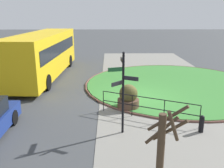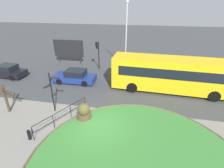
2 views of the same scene
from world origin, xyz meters
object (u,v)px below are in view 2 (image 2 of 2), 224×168
(billboard_left, at_px, (69,49))
(planter_near_signpost, at_px, (84,112))
(car_near_lane, at_px, (75,77))
(car_far_lane, at_px, (7,71))
(lamppost_tall, at_px, (126,35))
(street_tree_bare, at_px, (5,97))
(bus_yellow, at_px, (172,74))
(signpost_directional, at_px, (52,89))
(bollard_foreground, at_px, (29,135))
(traffic_light_near, at_px, (97,49))

(billboard_left, bearing_deg, planter_near_signpost, -63.12)
(car_near_lane, relative_size, car_far_lane, 1.02)
(car_near_lane, relative_size, billboard_left, 1.05)
(car_far_lane, bearing_deg, billboard_left, -126.16)
(car_near_lane, bearing_deg, lamppost_tall, -134.33)
(car_far_lane, relative_size, lamppost_tall, 0.55)
(street_tree_bare, bearing_deg, bus_yellow, 25.98)
(signpost_directional, height_order, planter_near_signpost, signpost_directional)
(bollard_foreground, relative_size, billboard_left, 0.17)
(car_near_lane, distance_m, planter_near_signpost, 6.65)
(bus_yellow, distance_m, car_far_lane, 17.98)
(signpost_directional, xyz_separation_m, traffic_light_near, (0.81, 9.80, 0.63))
(car_near_lane, relative_size, street_tree_bare, 1.75)
(car_near_lane, height_order, street_tree_bare, street_tree_bare)
(bollard_foreground, height_order, car_near_lane, car_near_lane)
(car_far_lane, distance_m, street_tree_bare, 8.19)
(car_near_lane, height_order, lamppost_tall, lamppost_tall)
(traffic_light_near, height_order, billboard_left, traffic_light_near)
(bollard_foreground, relative_size, traffic_light_near, 0.21)
(bollard_foreground, height_order, street_tree_bare, street_tree_bare)
(bollard_foreground, height_order, traffic_light_near, traffic_light_near)
(billboard_left, bearing_deg, car_far_lane, -130.67)
(signpost_directional, relative_size, planter_near_signpost, 2.62)
(traffic_light_near, bearing_deg, bollard_foreground, 69.32)
(billboard_left, height_order, planter_near_signpost, billboard_left)
(car_near_lane, bearing_deg, signpost_directional, 94.56)
(planter_near_signpost, bearing_deg, lamppost_tall, 81.39)
(signpost_directional, bearing_deg, bus_yellow, 30.01)
(bus_yellow, distance_m, billboard_left, 14.32)
(traffic_light_near, distance_m, lamppost_tall, 3.88)
(signpost_directional, distance_m, lamppost_tall, 11.51)
(signpost_directional, distance_m, bollard_foreground, 3.52)
(car_far_lane, distance_m, lamppost_tall, 14.37)
(bus_yellow, xyz_separation_m, car_far_lane, (-17.95, 0.03, -1.07))
(signpost_directional, height_order, bollard_foreground, signpost_directional)
(signpost_directional, height_order, lamppost_tall, lamppost_tall)
(traffic_light_near, distance_m, billboard_left, 4.85)
(car_far_lane, bearing_deg, planter_near_signpost, 156.11)
(signpost_directional, xyz_separation_m, bus_yellow, (9.23, 5.33, -0.19))
(lamppost_tall, height_order, street_tree_bare, lamppost_tall)
(bus_yellow, distance_m, car_near_lane, 9.81)
(lamppost_tall, distance_m, street_tree_bare, 13.91)
(lamppost_tall, relative_size, street_tree_bare, 3.13)
(traffic_light_near, bearing_deg, lamppost_tall, 173.66)
(bollard_foreground, relative_size, street_tree_bare, 0.29)
(billboard_left, xyz_separation_m, street_tree_bare, (0.34, -12.22, -0.69))
(bus_yellow, height_order, traffic_light_near, traffic_light_near)
(lamppost_tall, bearing_deg, traffic_light_near, -169.33)
(street_tree_bare, bearing_deg, traffic_light_near, 68.39)
(bollard_foreground, bearing_deg, lamppost_tall, 72.68)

